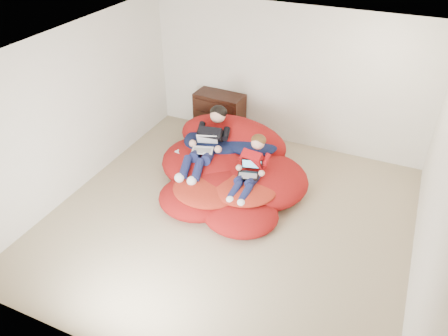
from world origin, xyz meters
TOP-DOWN VIEW (x-y plane):
  - room_shell at (0.00, 0.00)m, footprint 5.10×5.10m
  - dresser at (-1.19, 2.26)m, footprint 0.94×0.54m
  - beanbag_pile at (-0.37, 0.82)m, footprint 2.50×2.39m
  - cream_pillow at (-0.81, 1.66)m, footprint 0.40×0.26m
  - older_boy at (-0.77, 0.90)m, footprint 0.46×1.40m
  - younger_boy at (0.10, 0.57)m, footprint 0.34×1.03m
  - laptop_white at (-0.77, 0.76)m, footprint 0.38×0.44m
  - laptop_black at (0.10, 0.51)m, footprint 0.36×0.38m
  - power_adapter at (-1.18, 0.73)m, footprint 0.20×0.20m

SIDE VIEW (x-z plane):
  - room_shell at x=0.00m, z-range -1.17..1.60m
  - beanbag_pile at x=-0.37m, z-range -0.20..0.71m
  - dresser at x=-1.19m, z-range 0.00..0.82m
  - power_adapter at x=-1.18m, z-range 0.39..0.45m
  - laptop_black at x=0.10m, z-range 0.45..0.67m
  - younger_boy at x=0.10m, z-range 0.28..0.96m
  - cream_pillow at x=-0.81m, z-range 0.49..0.75m
  - laptop_white at x=-0.77m, z-range 0.53..0.75m
  - older_boy at x=-0.77m, z-range 0.31..1.06m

